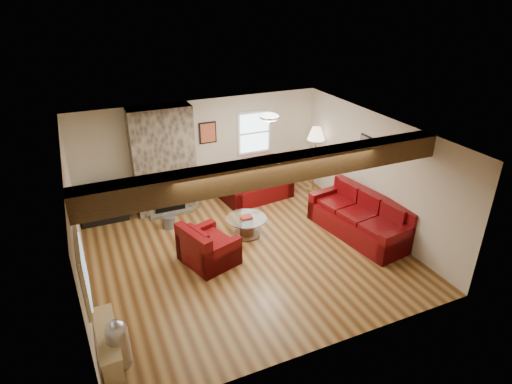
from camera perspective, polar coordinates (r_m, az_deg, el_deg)
room at (r=8.05m, az=-1.32°, el=-0.78°), size 8.00×8.00×8.00m
oak_beam at (r=6.57m, az=2.80°, el=3.00°), size 6.00×0.36×0.38m
chimney_breast at (r=9.99m, az=-12.20°, el=3.92°), size 1.40×0.67×2.50m
back_window at (r=10.74m, az=-0.24°, el=7.94°), size 0.90×0.08×1.10m
hatch_window at (r=6.18m, az=-22.04°, el=-9.80°), size 0.08×1.00×0.90m
ceiling_dome at (r=8.72m, az=1.83°, el=9.77°), size 0.40×0.40×0.18m
artwork_back at (r=10.29m, az=-6.44°, el=7.85°), size 0.42×0.06×0.52m
artwork_right at (r=9.51m, az=14.71°, el=5.94°), size 0.06×0.55×0.42m
sofa_three at (r=9.34m, az=13.64°, el=-3.14°), size 1.28×2.40×0.88m
loveseat at (r=10.66m, az=-0.01°, el=1.45°), size 1.79×1.17×0.89m
armchair_red at (r=8.29m, az=-6.35°, el=-6.85°), size 1.13×1.20×0.80m
coffee_table at (r=9.15m, az=-1.27°, el=-4.63°), size 0.87×0.87×0.45m
tv_cabinet at (r=10.27m, az=-19.62°, el=-2.36°), size 1.02×0.41×0.51m
television at (r=10.06m, az=-20.03°, el=0.14°), size 0.85×0.11×0.49m
floor_lamp at (r=10.78m, az=8.01°, el=7.26°), size 0.44×0.44×1.71m
pine_bench at (r=6.83m, az=-19.05°, el=-18.62°), size 0.28×1.21×0.45m
pedal_bin at (r=6.57m, az=-17.88°, el=-18.63°), size 0.41×0.41×0.77m
coal_bucket at (r=9.68m, az=-11.52°, el=-3.84°), size 0.30×0.30×0.29m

